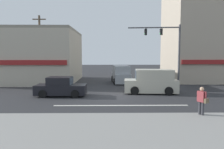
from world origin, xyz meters
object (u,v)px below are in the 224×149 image
at_px(sedan_waiting_far, 61,87).
at_px(van_crossing_rightbound, 121,75).
at_px(van_crossing_center, 152,82).
at_px(pedestrian_foreground_with_bag, 202,100).
at_px(utility_pole_near_left, 40,50).
at_px(traffic_light_mast, 169,47).

height_order(sedan_waiting_far, van_crossing_rightbound, van_crossing_rightbound).
xyz_separation_m(van_crossing_center, pedestrian_foreground_with_bag, (1.19, -7.65, -0.05)).
xyz_separation_m(utility_pole_near_left, traffic_light_mast, (13.02, -3.03, 0.25)).
distance_m(utility_pole_near_left, sedan_waiting_far, 7.43).
bearing_deg(van_crossing_center, pedestrian_foreground_with_bag, -81.14).
xyz_separation_m(van_crossing_center, van_crossing_rightbound, (-2.32, 7.23, 0.00)).
relative_size(utility_pole_near_left, pedestrian_foreground_with_bag, 4.53).
bearing_deg(van_crossing_rightbound, pedestrian_foreground_with_bag, -76.72).
distance_m(utility_pole_near_left, van_crossing_center, 12.41).
xyz_separation_m(sedan_waiting_far, van_crossing_center, (7.75, 1.20, 0.29)).
xyz_separation_m(utility_pole_near_left, pedestrian_foreground_with_bag, (12.36, -12.20, -2.98)).
height_order(van_crossing_center, pedestrian_foreground_with_bag, van_crossing_center).
distance_m(traffic_light_mast, pedestrian_foreground_with_bag, 9.75).
bearing_deg(traffic_light_mast, pedestrian_foreground_with_bag, -94.09).
bearing_deg(van_crossing_rightbound, traffic_light_mast, -53.87).
relative_size(traffic_light_mast, pedestrian_foreground_with_bag, 3.71).
bearing_deg(utility_pole_near_left, van_crossing_rightbound, 16.86).
bearing_deg(van_crossing_rightbound, van_crossing_center, -72.20).
height_order(utility_pole_near_left, pedestrian_foreground_with_bag, utility_pole_near_left).
height_order(sedan_waiting_far, van_crossing_center, van_crossing_center).
relative_size(sedan_waiting_far, van_crossing_rightbound, 0.87).
bearing_deg(sedan_waiting_far, van_crossing_center, 8.81).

